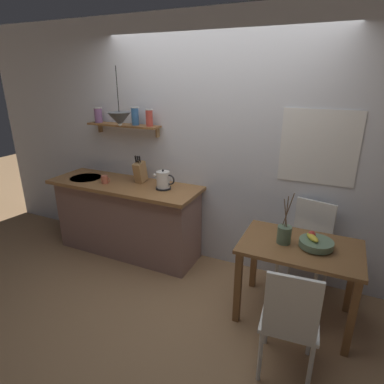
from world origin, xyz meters
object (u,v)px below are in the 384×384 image
Objects in this scene: dining_table at (299,258)px; twig_vase at (284,234)px; fruit_bowl at (316,243)px; pendant_lamp at (120,119)px; electric_kettle at (163,180)px; knife_block at (140,172)px; coffee_mug_by_sink at (105,180)px; dining_chair_far at (308,245)px; dining_chair_near at (290,319)px.

twig_vase is (-0.14, -0.02, 0.21)m from dining_table.
pendant_lamp is at bearing 174.59° from fruit_bowl.
electric_kettle is 0.77× the size of knife_block.
coffee_mug_by_sink is 0.76m from pendant_lamp.
dining_chair_far is 0.56m from twig_vase.
fruit_bowl is 1.10× the size of electric_kettle.
knife_block is (-1.73, 0.43, 0.22)m from twig_vase.
pendant_lamp is (0.29, -0.02, 0.71)m from coffee_mug_by_sink.
coffee_mug_by_sink is (-0.71, -0.12, -0.05)m from electric_kettle.
fruit_bowl is 1.68m from electric_kettle.
dining_chair_near is 0.75m from twig_vase.
fruit_bowl is at bearing 4.93° from twig_vase.
dining_chair_far is 3.44× the size of fruit_bowl.
coffee_mug_by_sink reaches higher than dining_chair_near.
fruit_bowl is 2.25m from pendant_lamp.
twig_vase is at bearing -111.47° from dining_chair_far.
knife_block reaches higher than dining_chair_far.
fruit_bowl is 2.05m from knife_block.
electric_kettle is (-1.63, 0.33, 0.22)m from fruit_bowl.
dining_chair_far is at bearing 100.69° from fruit_bowl.
dining_chair_near is 7.94× the size of coffee_mug_by_sink.
electric_kettle is 0.37m from knife_block.
knife_block is at bearing 166.98° from electric_kettle.
dining_chair_far is at bearing 85.72° from dining_table.
pendant_lamp is (-1.95, 0.20, 1.05)m from dining_table.
dining_table is at bearing -94.28° from dining_chair_far.
knife_block is 0.66m from pendant_lamp.
knife_block is at bearing -179.61° from dining_chair_far.
dining_table is 2.22m from pendant_lamp.
dining_table is at bearing -5.50° from coffee_mug_by_sink.
fruit_bowl is 0.84× the size of knife_block.
twig_vase reaches higher than dining_table.
twig_vase is at bearing -175.07° from fruit_bowl.
fruit_bowl is 0.60× the size of twig_vase.
knife_block is (-1.92, 1.09, 0.52)m from dining_chair_near.
dining_chair_near is at bearing -96.03° from fruit_bowl.
electric_kettle is 0.42× the size of pendant_lamp.
knife_block is at bearing 29.17° from coffee_mug_by_sink.
pendant_lamp reaches higher than electric_kettle.
twig_vase reaches higher than dining_chair_near.
electric_kettle is (-1.56, 1.01, 0.49)m from dining_chair_near.
dining_table is at bearing -5.86° from pendant_lamp.
electric_kettle is at bearing -176.50° from dining_chair_far.
dining_chair_far is 1.60× the size of pendant_lamp.
twig_vase is at bearing -14.00° from knife_block.
dining_chair_far is at bearing 90.41° from dining_chair_near.
dining_table is 8.51× the size of coffee_mug_by_sink.
dining_chair_near is (0.04, -0.68, -0.09)m from dining_table.
dining_chair_far is at bearing 6.57° from pendant_lamp.
pendant_lamp reaches higher than knife_block.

